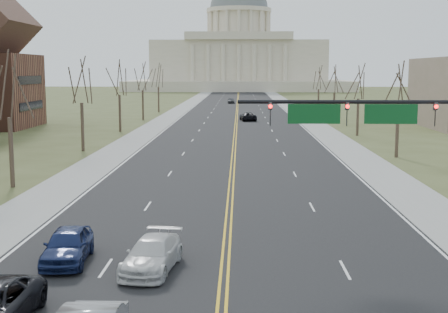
# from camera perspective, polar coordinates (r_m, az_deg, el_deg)

# --- Properties ---
(road) EXTENTS (20.00, 380.00, 0.01)m
(road) POSITION_cam_1_polar(r_m,az_deg,el_deg) (125.37, 1.19, 4.14)
(road) COLOR black
(road) RESTS_ON ground
(cross_road) EXTENTS (120.00, 14.00, 0.01)m
(cross_road) POSITION_cam_1_polar(r_m,az_deg,el_deg) (22.66, -0.19, -13.40)
(cross_road) COLOR black
(cross_road) RESTS_ON ground
(sidewalk_left) EXTENTS (4.00, 380.00, 0.03)m
(sidewalk_left) POSITION_cam_1_polar(r_m,az_deg,el_deg) (126.00, -4.29, 4.14)
(sidewalk_left) COLOR gray
(sidewalk_left) RESTS_ON ground
(sidewalk_right) EXTENTS (4.00, 380.00, 0.03)m
(sidewalk_right) POSITION_cam_1_polar(r_m,az_deg,el_deg) (125.89, 6.68, 4.11)
(sidewalk_right) COLOR gray
(sidewalk_right) RESTS_ON ground
(center_line) EXTENTS (0.42, 380.00, 0.01)m
(center_line) POSITION_cam_1_polar(r_m,az_deg,el_deg) (125.37, 1.19, 4.14)
(center_line) COLOR gold
(center_line) RESTS_ON road
(edge_line_left) EXTENTS (0.15, 380.00, 0.01)m
(edge_line_left) POSITION_cam_1_polar(r_m,az_deg,el_deg) (125.80, -3.29, 4.15)
(edge_line_left) COLOR silver
(edge_line_left) RESTS_ON road
(edge_line_right) EXTENTS (0.15, 380.00, 0.01)m
(edge_line_right) POSITION_cam_1_polar(r_m,az_deg,el_deg) (125.71, 5.68, 4.12)
(edge_line_right) COLOR silver
(edge_line_right) RESTS_ON road
(capitol) EXTENTS (90.00, 60.00, 50.00)m
(capitol) POSITION_cam_1_polar(r_m,az_deg,el_deg) (265.08, 1.36, 9.19)
(capitol) COLOR beige
(capitol) RESTS_ON ground
(signal_mast) EXTENTS (12.12, 0.44, 7.20)m
(signal_mast) POSITION_cam_1_polar(r_m,az_deg,el_deg) (29.51, 14.87, 2.83)
(signal_mast) COLOR black
(signal_mast) RESTS_ON ground
(tree_l_0) EXTENTS (3.96, 3.96, 9.00)m
(tree_l_0) POSITION_cam_1_polar(r_m,az_deg,el_deg) (46.03, -19.12, 5.86)
(tree_l_0) COLOR #3A2B22
(tree_l_0) RESTS_ON ground
(tree_r_1) EXTENTS (3.74, 3.74, 8.50)m
(tree_r_1) POSITION_cam_1_polar(r_m,az_deg,el_deg) (60.97, 15.69, 6.03)
(tree_r_1) COLOR #3A2B22
(tree_r_1) RESTS_ON ground
(tree_l_1) EXTENTS (3.96, 3.96, 9.00)m
(tree_l_1) POSITION_cam_1_polar(r_m,az_deg,el_deg) (65.14, -12.93, 6.57)
(tree_l_1) COLOR #3A2B22
(tree_l_1) RESTS_ON ground
(tree_r_2) EXTENTS (3.74, 3.74, 8.50)m
(tree_r_2) POSITION_cam_1_polar(r_m,az_deg,el_deg) (80.51, 12.21, 6.53)
(tree_r_2) COLOR #3A2B22
(tree_r_2) RESTS_ON ground
(tree_l_2) EXTENTS (3.96, 3.96, 9.00)m
(tree_l_2) POSITION_cam_1_polar(r_m,az_deg,el_deg) (84.66, -9.57, 6.92)
(tree_l_2) COLOR #3A2B22
(tree_l_2) RESTS_ON ground
(tree_r_3) EXTENTS (3.74, 3.74, 8.50)m
(tree_r_3) POSITION_cam_1_polar(r_m,az_deg,el_deg) (100.23, 10.09, 6.82)
(tree_r_3) COLOR #3A2B22
(tree_r_3) RESTS_ON ground
(tree_l_3) EXTENTS (3.96, 3.96, 9.00)m
(tree_l_3) POSITION_cam_1_polar(r_m,az_deg,el_deg) (104.36, -7.47, 7.13)
(tree_l_3) COLOR #3A2B22
(tree_l_3) RESTS_ON ground
(tree_r_4) EXTENTS (3.74, 3.74, 8.50)m
(tree_r_4) POSITION_cam_1_polar(r_m,az_deg,el_deg) (120.04, 8.66, 7.01)
(tree_r_4) COLOR #3A2B22
(tree_r_4) RESTS_ON ground
(tree_l_4) EXTENTS (3.96, 3.96, 9.00)m
(tree_l_4) POSITION_cam_1_polar(r_m,az_deg,el_deg) (124.16, -6.03, 7.26)
(tree_l_4) COLOR #3A2B22
(tree_l_4) RESTS_ON ground
(car_sb_inner_second) EXTENTS (2.45, 4.83, 1.34)m
(car_sb_inner_second) POSITION_cam_1_polar(r_m,az_deg,el_deg) (26.23, -6.60, -8.89)
(car_sb_inner_second) COLOR silver
(car_sb_inner_second) RESTS_ON road
(car_sb_outer_second) EXTENTS (2.10, 4.56, 1.51)m
(car_sb_outer_second) POSITION_cam_1_polar(r_m,az_deg,el_deg) (27.87, -14.11, -7.88)
(car_sb_outer_second) COLOR navy
(car_sb_outer_second) RESTS_ON road
(car_far_nb) EXTENTS (2.96, 5.27, 1.39)m
(car_far_nb) POSITION_cam_1_polar(r_m,az_deg,el_deg) (102.53, 2.20, 3.69)
(car_far_nb) COLOR black
(car_far_nb) RESTS_ON road
(car_far_sb) EXTENTS (1.86, 4.09, 1.36)m
(car_far_sb) POSITION_cam_1_polar(r_m,az_deg,el_deg) (155.83, 0.65, 5.13)
(car_far_sb) COLOR #424549
(car_far_sb) RESTS_ON road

